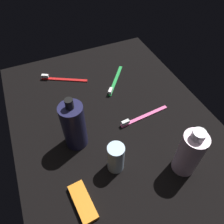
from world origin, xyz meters
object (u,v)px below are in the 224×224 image
at_px(toothbrush_pink, 142,117).
at_px(snack_bar_orange, 83,202).
at_px(deodorant_stick, 116,158).
at_px(toothbrush_green, 115,82).
at_px(toothbrush_red, 62,79).
at_px(bodywash_bottle, 189,153).
at_px(lotion_bottle, 74,126).

xyz_separation_m(toothbrush_pink, snack_bar_orange, (-0.19, 0.27, 0.00)).
bearing_deg(deodorant_stick, toothbrush_green, -23.63).
bearing_deg(toothbrush_red, bodywash_bottle, -156.73).
bearing_deg(bodywash_bottle, deodorant_stick, 66.39).
xyz_separation_m(bodywash_bottle, deodorant_stick, (0.08, 0.17, -0.03)).
bearing_deg(lotion_bottle, bodywash_bottle, -128.88).
xyz_separation_m(toothbrush_green, toothbrush_red, (0.10, 0.18, 0.00)).
distance_m(deodorant_stick, snack_bar_orange, 0.14).
relative_size(toothbrush_green, snack_bar_orange, 1.43).
distance_m(deodorant_stick, toothbrush_green, 0.36).
bearing_deg(toothbrush_red, snack_bar_orange, 171.40).
bearing_deg(toothbrush_green, deodorant_stick, 156.37).
relative_size(toothbrush_red, snack_bar_orange, 1.58).
xyz_separation_m(bodywash_bottle, toothbrush_pink, (0.20, 0.02, -0.07)).
relative_size(bodywash_bottle, toothbrush_pink, 0.90).
distance_m(lotion_bottle, toothbrush_pink, 0.24).
height_order(toothbrush_green, snack_bar_orange, toothbrush_green).
bearing_deg(snack_bar_orange, deodorant_stick, -67.96).
bearing_deg(deodorant_stick, lotion_bottle, 30.89).
xyz_separation_m(toothbrush_green, toothbrush_pink, (-0.20, -0.01, 0.00)).
xyz_separation_m(lotion_bottle, deodorant_stick, (-0.12, -0.07, -0.03)).
relative_size(toothbrush_green, toothbrush_red, 0.90).
xyz_separation_m(lotion_bottle, toothbrush_green, (0.20, -0.22, -0.07)).
bearing_deg(toothbrush_red, deodorant_stick, -174.29).
bearing_deg(toothbrush_green, snack_bar_orange, 146.16).
distance_m(lotion_bottle, toothbrush_green, 0.30).
height_order(toothbrush_red, snack_bar_orange, toothbrush_red).
relative_size(lotion_bottle, snack_bar_orange, 1.75).
bearing_deg(deodorant_stick, bodywash_bottle, -113.61).
height_order(lotion_bottle, bodywash_bottle, lotion_bottle).
xyz_separation_m(toothbrush_green, snack_bar_orange, (-0.38, 0.26, 0.00)).
height_order(lotion_bottle, toothbrush_red, lotion_bottle).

